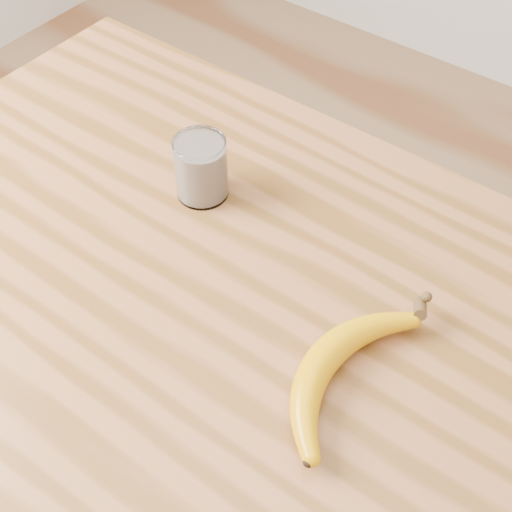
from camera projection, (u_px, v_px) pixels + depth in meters
The scene contains 3 objects.
table at pixel (220, 352), 1.01m from camera, with size 1.20×0.80×0.90m.
smoothie_glass at pixel (201, 168), 1.01m from camera, with size 0.08×0.08×0.10m.
banana at pixel (323, 358), 0.83m from camera, with size 0.12×0.33×0.04m, color #D79403, non-canonical shape.
Camera 1 is at (0.38, -0.42, 1.62)m, focal length 50.00 mm.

